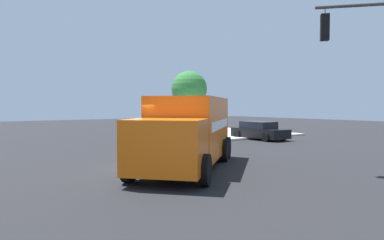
# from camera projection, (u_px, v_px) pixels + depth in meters

# --- Properties ---
(ground_plane) EXTENTS (100.00, 100.00, 0.00)m
(ground_plane) POSITION_uv_depth(u_px,v_px,m) (159.00, 169.00, 13.82)
(ground_plane) COLOR black
(sidewalk_corner_near) EXTENTS (11.38, 11.38, 0.14)m
(sidewalk_corner_near) POSITION_uv_depth(u_px,v_px,m) (209.00, 133.00, 30.87)
(sidewalk_corner_near) COLOR beige
(sidewalk_corner_near) RESTS_ON ground
(delivery_truck) EXTENTS (7.28, 6.93, 2.81)m
(delivery_truck) POSITION_uv_depth(u_px,v_px,m) (188.00, 131.00, 14.06)
(delivery_truck) COLOR orange
(delivery_truck) RESTS_ON ground
(sedan_black) EXTENTS (2.05, 4.31, 1.31)m
(sedan_black) POSITION_uv_depth(u_px,v_px,m) (259.00, 131.00, 25.85)
(sedan_black) COLOR black
(sedan_black) RESTS_ON ground
(pedestrian_near_corner) EXTENTS (0.51, 0.31, 1.76)m
(pedestrian_near_corner) POSITION_uv_depth(u_px,v_px,m) (207.00, 120.00, 31.97)
(pedestrian_near_corner) COLOR navy
(pedestrian_near_corner) RESTS_ON sidewalk_corner_near
(pedestrian_crossing) EXTENTS (0.48, 0.36, 1.78)m
(pedestrian_crossing) POSITION_uv_depth(u_px,v_px,m) (202.00, 121.00, 30.19)
(pedestrian_crossing) COLOR #4C4C51
(pedestrian_crossing) RESTS_ON sidewalk_corner_near
(picket_fence_run) EXTENTS (5.14, 0.05, 0.95)m
(picket_fence_run) POSITION_uv_depth(u_px,v_px,m) (175.00, 124.00, 35.26)
(picket_fence_run) COLOR silver
(picket_fence_run) RESTS_ON sidewalk_corner_near
(shade_tree_near) EXTENTS (3.53, 3.53, 5.75)m
(shade_tree_near) POSITION_uv_depth(u_px,v_px,m) (189.00, 89.00, 35.02)
(shade_tree_near) COLOR brown
(shade_tree_near) RESTS_ON sidewalk_corner_near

